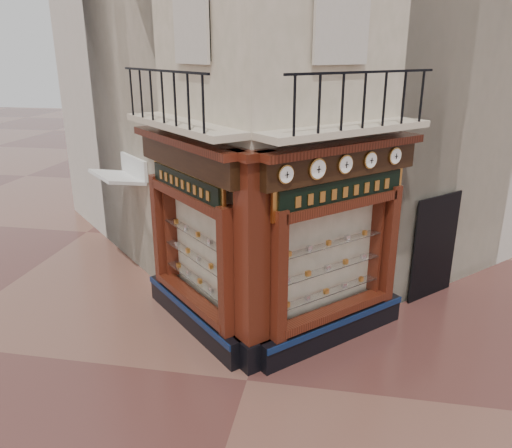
% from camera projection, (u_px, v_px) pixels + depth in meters
% --- Properties ---
extents(ground, '(80.00, 80.00, 0.00)m').
position_uv_depth(ground, '(247.00, 380.00, 8.75)').
color(ground, '#522B26').
rests_on(ground, ground).
extents(main_building, '(11.31, 11.31, 12.00)m').
position_uv_depth(main_building, '(294.00, 29.00, 12.50)').
color(main_building, beige).
rests_on(main_building, ground).
extents(neighbour_left, '(11.31, 11.31, 11.00)m').
position_uv_depth(neighbour_left, '(222.00, 50.00, 15.39)').
color(neighbour_left, beige).
rests_on(neighbour_left, ground).
extents(neighbour_right, '(11.31, 11.31, 11.00)m').
position_uv_depth(neighbour_right, '(387.00, 50.00, 14.55)').
color(neighbour_right, beige).
rests_on(neighbour_right, ground).
extents(shopfront_left, '(2.86, 2.86, 3.98)m').
position_uv_depth(shopfront_left, '(192.00, 239.00, 9.79)').
color(shopfront_left, black).
rests_on(shopfront_left, ground).
extents(shopfront_right, '(2.86, 2.86, 3.98)m').
position_uv_depth(shopfront_right, '(336.00, 248.00, 9.32)').
color(shopfront_right, black).
rests_on(shopfront_right, ground).
extents(corner_pilaster, '(0.85, 0.85, 3.98)m').
position_uv_depth(corner_pilaster, '(252.00, 267.00, 8.57)').
color(corner_pilaster, black).
rests_on(corner_pilaster, ground).
extents(balcony, '(5.94, 2.97, 1.03)m').
position_uv_depth(balcony, '(262.00, 126.00, 8.75)').
color(balcony, beige).
rests_on(balcony, ground).
extents(clock_a, '(0.25, 0.25, 0.31)m').
position_uv_depth(clock_a, '(286.00, 174.00, 7.89)').
color(clock_a, '#BA8C3E').
rests_on(clock_a, ground).
extents(clock_b, '(0.29, 0.29, 0.36)m').
position_uv_depth(clock_b, '(317.00, 169.00, 8.24)').
color(clock_b, '#BA8C3E').
rests_on(clock_b, ground).
extents(clock_c, '(0.27, 0.27, 0.34)m').
position_uv_depth(clock_c, '(345.00, 164.00, 8.59)').
color(clock_c, '#BA8C3E').
rests_on(clock_c, ground).
extents(clock_d, '(0.26, 0.26, 0.31)m').
position_uv_depth(clock_d, '(370.00, 160.00, 8.92)').
color(clock_d, '#BA8C3E').
rests_on(clock_d, ground).
extents(clock_e, '(0.26, 0.26, 0.32)m').
position_uv_depth(clock_e, '(395.00, 156.00, 9.27)').
color(clock_e, '#BA8C3E').
rests_on(clock_e, ground).
extents(awning, '(1.72, 1.72, 0.25)m').
position_uv_depth(awning, '(126.00, 275.00, 12.89)').
color(awning, silver).
rests_on(awning, ground).
extents(signboard_left, '(2.01, 2.01, 0.54)m').
position_uv_depth(signboard_left, '(186.00, 184.00, 9.38)').
color(signboard_left, gold).
rests_on(signboard_left, ground).
extents(signboard_right, '(2.25, 2.25, 0.60)m').
position_uv_depth(signboard_right, '(343.00, 191.00, 8.89)').
color(signboard_right, gold).
rests_on(signboard_right, ground).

